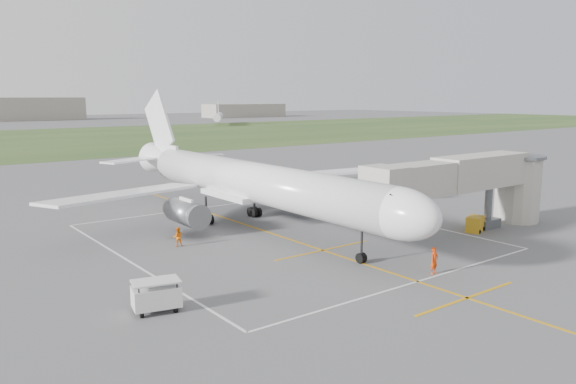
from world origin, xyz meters
TOP-DOWN VIEW (x-y plane):
  - ground at (0.00, 0.00)m, footprint 700.00×700.00m
  - apron_markings at (0.00, -5.82)m, footprint 28.20×60.00m
  - airliner at (-0.00, 0.75)m, footprint 38.93×46.75m
  - jet_bridge at (15.72, -13.50)m, footprint 23.40×5.00m
  - gpu_unit at (15.68, -13.72)m, footprint 2.28×1.91m
  - baggage_cart at (-16.61, -14.22)m, footprint 3.05×2.22m
  - ramp_worker_nose at (2.29, -19.56)m, footprint 0.74×0.52m
  - ramp_worker_wing at (-9.00, -1.54)m, footprint 0.95×0.83m

SIDE VIEW (x-z plane):
  - ground at x=0.00m, z-range 0.00..0.00m
  - apron_markings at x=0.00m, z-range 0.00..0.01m
  - gpu_unit at x=15.68m, z-range -0.01..1.46m
  - ramp_worker_wing at x=-9.00m, z-range 0.00..1.66m
  - baggage_cart at x=-16.61m, z-range 0.02..1.94m
  - ramp_worker_nose at x=2.29m, z-range 0.00..1.96m
  - airliner at x=0.00m, z-range -2.37..11.15m
  - jet_bridge at x=15.72m, z-range 1.14..8.34m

